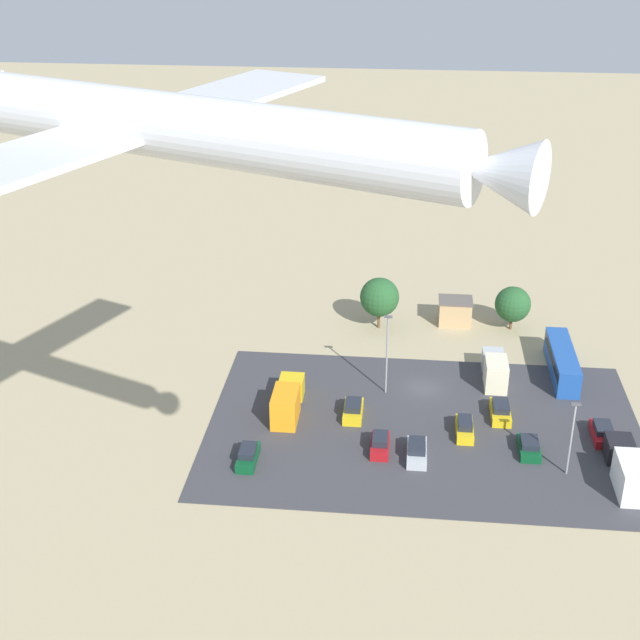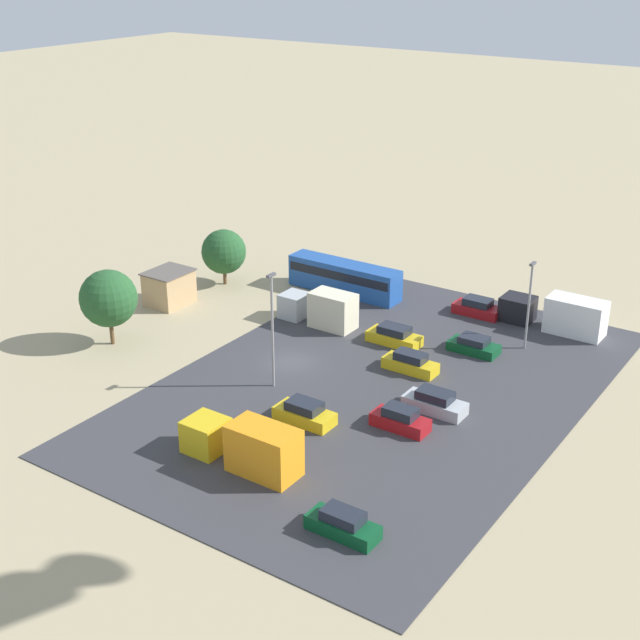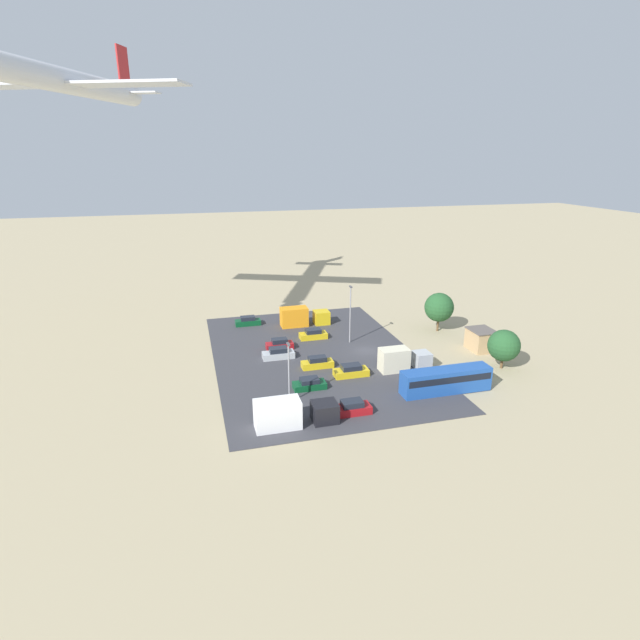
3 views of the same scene
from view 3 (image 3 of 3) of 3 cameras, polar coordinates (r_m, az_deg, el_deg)
ground_plane at (r=77.07m, az=5.31°, el=-3.58°), size 400.00×400.00×0.00m
parking_lot_surface at (r=74.78m, az=-0.54°, el=-4.17°), size 44.27×29.62×0.08m
shed_building at (r=80.67m, az=17.92°, el=-2.16°), size 4.28×3.61×3.28m
bus at (r=65.37m, az=14.18°, el=-6.61°), size 2.52×11.71×3.08m
parked_car_0 at (r=58.97m, az=3.67°, el=-10.00°), size 1.99×4.42×1.61m
parked_car_1 at (r=77.52m, az=-4.64°, el=-2.81°), size 1.78×4.18×1.65m
parked_car_2 at (r=74.08m, az=-4.78°, el=-3.86°), size 1.92×4.68×1.65m
parked_car_3 at (r=81.55m, az=-0.78°, el=-1.67°), size 1.97×4.47×1.62m
parked_car_4 at (r=64.69m, az=-1.21°, el=-7.34°), size 1.99×4.22×1.41m
parked_car_5 at (r=68.27m, az=3.57°, el=-5.85°), size 1.97×4.71×1.61m
parked_car_6 at (r=70.68m, az=-0.30°, el=-4.93°), size 1.70×4.49×1.63m
parked_car_7 at (r=88.82m, az=-8.24°, el=-0.16°), size 1.77×4.42×1.59m
parked_truck_0 at (r=87.59m, az=-2.08°, el=0.35°), size 2.59×8.61×3.32m
parked_truck_1 at (r=56.13m, az=-3.32°, el=-10.62°), size 2.56×9.32×3.23m
parked_truck_2 at (r=70.61m, az=9.34°, el=-4.50°), size 2.41×7.36×3.24m
tree_near_shed at (r=86.51m, az=13.45°, el=1.42°), size 4.92×4.92×6.68m
tree_apron_mid at (r=74.16m, az=20.28°, el=-2.75°), size 4.47×4.47×5.67m
light_pole_lot_centre at (r=78.61m, az=3.48°, el=0.91°), size 0.90×0.28×9.29m
light_pole_lot_edge at (r=59.69m, az=-3.58°, el=-5.76°), size 0.90×0.28×7.71m
airplane at (r=86.02m, az=-27.55°, el=23.15°), size 40.89×35.21×9.45m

